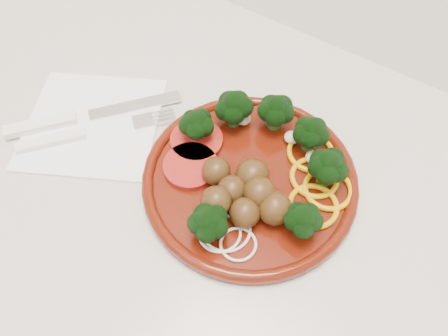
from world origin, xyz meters
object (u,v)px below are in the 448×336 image
Objects in this scene: napkin at (93,123)px; plate at (253,174)px; knife at (71,119)px; fork at (71,137)px.

plate is at bearing 10.48° from napkin.
napkin is 0.03m from knife.
fork is at bearing -95.49° from napkin.
plate reaches higher than knife.
fork is (-0.23, -0.08, -0.01)m from plate.
napkin is at bearing -169.52° from plate.
knife is (-0.25, -0.05, -0.01)m from plate.
plate is 0.24m from fork.
plate is 0.25m from knife.
knife reaches higher than fork.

